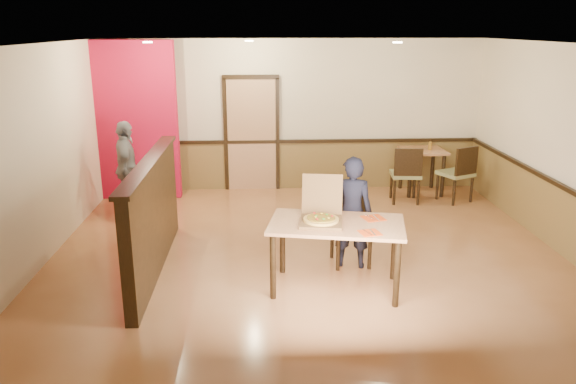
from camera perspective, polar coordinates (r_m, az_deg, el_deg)
The scene contains 26 objects.
floor at distance 7.60m, azimuth 2.21°, elevation -6.84°, with size 7.00×7.00×0.00m, color #C07C4A.
ceiling at distance 6.98m, azimuth 2.47°, elevation 14.76°, with size 7.00×7.00×0.00m, color black.
wall_back at distance 10.59m, azimuth 0.63°, elevation 7.77°, with size 7.00×7.00×0.00m, color beige.
wall_left at distance 7.69m, azimuth -24.67°, elevation 2.88°, with size 7.00×7.00×0.00m, color beige.
wainscot_back at distance 10.75m, azimuth 0.63°, elevation 2.74°, with size 7.00×0.04×0.90m, color brown.
chair_rail_back at distance 10.63m, azimuth 0.64°, elevation 5.17°, with size 7.00×0.06×0.06m, color black.
wainscot_right at distance 8.47m, azimuth 26.36°, elevation -2.87°, with size 0.04×7.00×0.90m, color brown.
chair_rail_right at distance 8.33m, azimuth 26.65°, elevation 0.18°, with size 0.06×7.00×0.06m, color black.
back_door at distance 10.60m, azimuth -3.70°, elevation 5.82°, with size 0.90×0.06×2.10m, color tan.
booth_partition at distance 7.25m, azimuth -13.54°, elevation -2.25°, with size 0.20×3.10×1.44m.
red_accent_panel at distance 10.33m, azimuth -15.59°, elevation 6.94°, with size 1.60×0.20×2.78m, color #BA0D31.
spot_a at distance 8.91m, azimuth -14.07°, elevation 14.55°, with size 0.14×0.14×0.02m, color #FFE7B2.
spot_b at distance 9.45m, azimuth -3.98°, elevation 15.08°, with size 0.14×0.14×0.02m, color #FFE7B2.
spot_c at distance 8.70m, azimuth 11.06°, elevation 14.70°, with size 0.14×0.14×0.02m, color #FFE7B2.
main_table at distance 6.56m, azimuth 4.96°, elevation -4.05°, with size 1.68×1.16×0.83m.
diner_chair at distance 7.39m, azimuth 6.32°, elevation -3.02°, with size 0.53×0.53×1.01m.
side_chair_left at distance 10.02m, azimuth 11.92°, elevation 1.95°, with size 0.54×0.54×1.01m.
side_chair_right at distance 10.30m, azimuth 16.97°, elevation 2.01°, with size 0.67×0.67×1.02m.
side_table at distance 10.71m, azimuth 13.49°, elevation 3.28°, with size 0.78×0.78×0.82m.
diner at distance 7.19m, azimuth 6.47°, elevation -2.07°, with size 0.54×0.35×1.47m, color black.
passerby at distance 9.55m, azimuth -16.05°, elevation 2.33°, with size 0.91×0.38×1.55m, color gray.
pizza_box at distance 6.51m, azimuth 3.39°, elevation -2.53°, with size 0.55×0.63×0.51m.
pizza at distance 6.47m, azimuth 3.37°, elevation -2.81°, with size 0.41×0.41×0.03m, color #DCB150.
napkin_near at distance 6.25m, azimuth 8.32°, elevation -4.11°, with size 0.26×0.26×0.01m.
napkin_far at distance 6.72m, azimuth 8.67°, elevation -2.63°, with size 0.29×0.29×0.01m.
condiment at distance 10.66m, azimuth 14.24°, elevation 4.57°, with size 0.06×0.06×0.15m, color #98671B.
Camera 1 is at (-0.64, -6.95, 3.02)m, focal length 35.00 mm.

